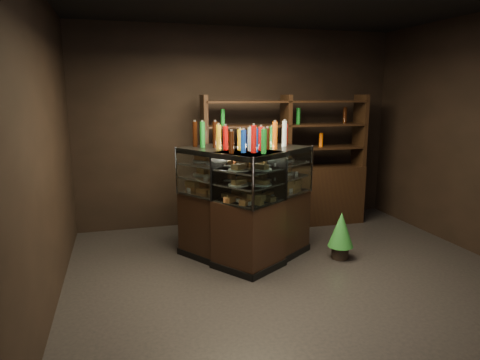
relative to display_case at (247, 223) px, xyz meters
name	(u,v)px	position (x,y,z in m)	size (l,w,h in m)	color
ground	(304,285)	(0.39, -0.87, -0.46)	(5.00, 5.00, 0.00)	black
room_shell	(310,102)	(0.39, -0.87, 1.48)	(5.02, 5.02, 3.01)	black
display_case	(247,223)	(0.00, 0.00, 0.00)	(1.71, 1.41, 1.38)	black
food_display	(247,176)	(0.00, 0.00, 0.59)	(1.33, 1.07, 0.43)	#D58B4C
bottles_top	(247,137)	(0.00, 0.00, 1.05)	(1.16, 0.93, 0.30)	#D8590A
potted_conifer	(341,229)	(1.13, -0.30, -0.08)	(0.31, 0.31, 0.67)	black
back_shelving	(285,187)	(0.96, 1.18, 0.14)	(2.54, 0.50, 2.00)	black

